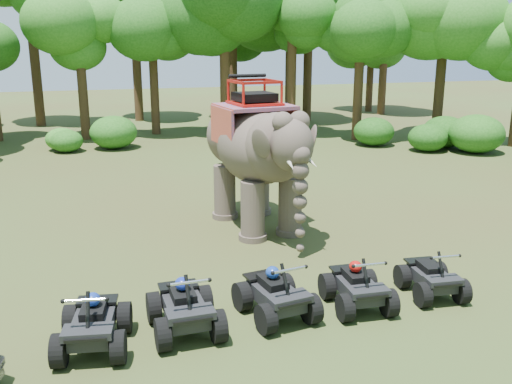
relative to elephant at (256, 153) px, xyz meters
The scene contains 21 objects.
ground 4.80m from the elephant, 101.77° to the right, with size 110.00×110.00×0.00m, color #47381E.
elephant is the anchor object (origin of this frame).
atv_0 7.96m from the elephant, 129.03° to the right, with size 1.26×1.73×1.28m, color black, non-canonical shape.
atv_1 6.89m from the elephant, 118.36° to the right, with size 1.30×1.79×1.32m, color black, non-canonical shape.
atv_2 6.16m from the elephant, 102.41° to the right, with size 1.27×1.74×1.29m, color black, non-canonical shape.
atv_3 6.14m from the elephant, 84.91° to the right, with size 1.20×1.65×1.22m, color black, non-canonical shape.
atv_4 6.51m from the elephant, 67.77° to the right, with size 1.13×1.54×1.14m, color black, non-canonical shape.
tree_0 18.50m from the elephant, 92.68° to the left, with size 4.91×4.91×7.02m, color #195114, non-canonical shape.
tree_1 16.78m from the elephant, 79.81° to the left, with size 6.08×6.08×8.69m, color #195114, non-canonical shape.
tree_2 16.68m from the elephant, 66.59° to the left, with size 5.23×5.23×7.47m, color #195114, non-canonical shape.
tree_3 16.49m from the elephant, 53.36° to the left, with size 5.11×5.11×7.31m, color #195114, non-canonical shape.
tree_4 19.30m from the elephant, 40.68° to the left, with size 6.07×6.07×8.67m, color #195114, non-canonical shape.
tree_30 18.38m from the elephant, 105.62° to the left, with size 5.21×5.21×7.44m, color #195114, non-canonical shape.
tree_31 29.71m from the elephant, 56.27° to the left, with size 5.25×5.25×7.50m, color #195114, non-canonical shape.
tree_33 24.68m from the elephant, 93.06° to the left, with size 6.80×6.80×9.72m, color #195114, non-canonical shape.
tree_34 23.50m from the elephant, 64.93° to the left, with size 6.96×6.96×9.94m, color #195114, non-canonical shape.
tree_36 25.67m from the elephant, 77.71° to the left, with size 5.81×5.81×8.30m, color #195114, non-canonical shape.
tree_37 28.37m from the elephant, 54.04° to the left, with size 6.55×6.55×9.36m, color #195114, non-canonical shape.
tree_38 25.27m from the elephant, 108.02° to the left, with size 7.27×7.27×10.39m, color #195114, non-canonical shape.
tree_39 22.48m from the elephant, 77.64° to the left, with size 6.93×6.93×9.90m, color #195114, non-canonical shape.
tree_43 21.19m from the elephant, 67.63° to the left, with size 7.15×7.15×10.22m, color #195114, non-canonical shape.
Camera 1 is at (-3.84, -11.87, 5.58)m, focal length 40.00 mm.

